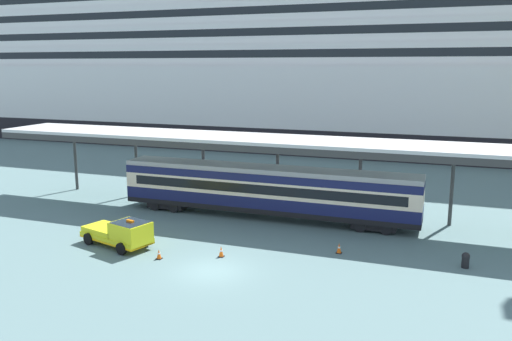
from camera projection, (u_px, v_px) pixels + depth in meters
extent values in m
plane|color=slate|center=(212.00, 271.00, 30.72)|extent=(400.00, 400.00, 0.00)
cube|color=black|center=(354.00, 132.00, 80.85)|extent=(154.11, 28.72, 3.56)
cube|color=silver|center=(356.00, 93.00, 79.69)|extent=(154.11, 28.72, 8.30)
cube|color=silver|center=(357.00, 56.00, 78.59)|extent=(141.78, 26.42, 2.87)
cube|color=black|center=(340.00, 53.00, 66.45)|extent=(135.62, 0.12, 1.03)
cube|color=silver|center=(358.00, 36.00, 78.03)|extent=(136.11, 25.36, 2.87)
cube|color=black|center=(342.00, 30.00, 66.37)|extent=(130.19, 0.12, 1.03)
cube|color=silver|center=(359.00, 16.00, 77.47)|extent=(130.44, 24.31, 2.87)
cube|color=black|center=(343.00, 7.00, 66.30)|extent=(124.77, 0.12, 1.03)
cube|color=silver|center=(268.00, 139.00, 40.75)|extent=(47.82, 5.67, 0.25)
cube|color=#333333|center=(256.00, 149.00, 38.30)|extent=(47.82, 0.20, 0.50)
cylinder|color=#333333|center=(75.00, 159.00, 50.54)|extent=(0.28, 0.28, 6.08)
cylinder|color=#333333|center=(136.00, 163.00, 48.23)|extent=(0.28, 0.28, 6.08)
cylinder|color=#333333|center=(203.00, 168.00, 45.92)|extent=(0.28, 0.28, 6.08)
cylinder|color=#333333|center=(277.00, 173.00, 43.61)|extent=(0.28, 0.28, 6.08)
cylinder|color=#333333|center=(360.00, 179.00, 41.30)|extent=(0.28, 0.28, 6.08)
cylinder|color=#333333|center=(452.00, 186.00, 38.99)|extent=(0.28, 0.28, 6.08)
cube|color=black|center=(266.00, 207.00, 41.34)|extent=(23.64, 2.80, 0.40)
cube|color=#141947|center=(266.00, 199.00, 41.21)|extent=(23.64, 2.80, 0.90)
cube|color=beige|center=(266.00, 186.00, 41.00)|extent=(23.64, 2.80, 1.20)
cube|color=black|center=(260.00, 190.00, 39.73)|extent=(21.75, 0.08, 0.72)
cube|color=#141947|center=(266.00, 175.00, 40.83)|extent=(23.64, 2.80, 0.60)
cube|color=#A0A0A0|center=(266.00, 169.00, 40.73)|extent=(23.64, 2.69, 0.36)
cube|color=black|center=(171.00, 203.00, 44.29)|extent=(3.20, 2.35, 0.50)
cylinder|color=black|center=(154.00, 206.00, 43.52)|extent=(0.84, 0.12, 0.84)
cylinder|color=black|center=(173.00, 208.00, 42.91)|extent=(0.84, 0.12, 0.84)
cube|color=black|center=(375.00, 223.00, 38.54)|extent=(3.20, 2.35, 0.50)
cylinder|color=black|center=(360.00, 227.00, 37.76)|extent=(0.84, 0.12, 0.84)
cylinder|color=black|center=(386.00, 229.00, 37.16)|extent=(0.84, 0.12, 0.84)
cube|color=yellow|center=(116.00, 237.00, 35.00)|extent=(5.55, 3.33, 0.36)
cube|color=#F2B20C|center=(117.00, 239.00, 35.03)|extent=(5.55, 3.35, 0.12)
cube|color=yellow|center=(131.00, 231.00, 34.03)|extent=(2.72, 2.47, 1.10)
cube|color=#19232D|center=(130.00, 225.00, 33.96)|extent=(2.50, 2.33, 0.44)
cube|color=orange|center=(130.00, 221.00, 33.90)|extent=(0.59, 0.34, 0.16)
cube|color=yellow|center=(106.00, 229.00, 35.53)|extent=(3.32, 2.63, 0.36)
cylinder|color=black|center=(145.00, 240.00, 34.88)|extent=(0.84, 0.46, 0.80)
cylinder|color=black|center=(121.00, 249.00, 33.29)|extent=(0.84, 0.46, 0.80)
cylinder|color=black|center=(112.00, 231.00, 36.79)|extent=(0.84, 0.46, 0.80)
cylinder|color=black|center=(89.00, 239.00, 35.20)|extent=(0.84, 0.46, 0.80)
cube|color=black|center=(159.00, 259.00, 32.66)|extent=(0.36, 0.36, 0.04)
cone|color=#EA590F|center=(159.00, 254.00, 32.59)|extent=(0.30, 0.30, 0.59)
cylinder|color=white|center=(159.00, 253.00, 32.59)|extent=(0.17, 0.17, 0.08)
cube|color=black|center=(221.00, 256.00, 33.02)|extent=(0.36, 0.36, 0.04)
cone|color=#EA590F|center=(221.00, 251.00, 32.95)|extent=(0.30, 0.30, 0.67)
cylinder|color=white|center=(221.00, 251.00, 32.94)|extent=(0.17, 0.17, 0.09)
cube|color=black|center=(339.00, 253.00, 33.65)|extent=(0.36, 0.36, 0.04)
cone|color=#EA590F|center=(339.00, 248.00, 33.59)|extent=(0.30, 0.30, 0.64)
cylinder|color=white|center=(339.00, 247.00, 33.58)|extent=(0.17, 0.17, 0.09)
cylinder|color=black|center=(465.00, 262.00, 31.16)|extent=(0.44, 0.44, 0.70)
sphere|color=black|center=(466.00, 256.00, 31.09)|extent=(0.48, 0.48, 0.48)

